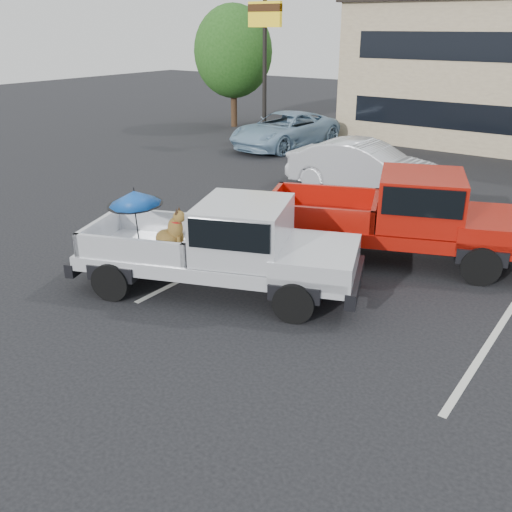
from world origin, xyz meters
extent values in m
plane|color=black|center=(0.00, 0.00, 0.00)|extent=(90.00, 90.00, 0.00)
cube|color=silver|center=(-3.00, 2.00, 0.00)|extent=(0.12, 5.00, 0.01)
cube|color=silver|center=(3.00, 2.00, 0.00)|extent=(0.12, 5.00, 0.01)
cylinder|color=black|center=(-10.00, 14.00, 3.00)|extent=(0.18, 0.18, 6.00)
cube|color=yellow|center=(-10.00, 14.00, 5.40)|extent=(1.60, 0.18, 1.00)
cube|color=#381E0C|center=(-10.00, 14.00, 5.65)|extent=(1.60, 0.22, 0.30)
cylinder|color=#332114|center=(-14.00, 17.00, 1.21)|extent=(0.32, 0.32, 2.42)
ellipsoid|color=#1E4C15|center=(-14.00, 17.00, 3.74)|extent=(3.96, 3.96, 4.55)
cylinder|color=black|center=(-3.49, -0.63, 0.38)|extent=(0.81, 0.53, 0.76)
cylinder|color=black|center=(-4.15, 1.09, 0.38)|extent=(0.81, 0.53, 0.76)
cylinder|color=black|center=(-0.13, 0.66, 0.38)|extent=(0.81, 0.53, 0.76)
cylinder|color=black|center=(-0.79, 2.38, 0.38)|extent=(0.81, 0.53, 0.76)
cube|color=silver|center=(-2.09, 0.89, 0.67)|extent=(5.72, 3.72, 0.28)
cube|color=silver|center=(-0.22, 1.61, 0.88)|extent=(2.09, 2.33, 0.46)
cube|color=black|center=(0.48, 1.87, 0.50)|extent=(0.89, 1.90, 0.30)
cube|color=black|center=(-4.66, -0.09, 0.50)|extent=(0.87, 1.89, 0.28)
cube|color=silver|center=(-1.58, 1.09, 1.35)|extent=(2.20, 2.31, 1.05)
cube|color=black|center=(-1.58, 1.09, 1.55)|extent=(2.10, 2.35, 0.55)
cube|color=black|center=(-3.44, 0.37, 0.73)|extent=(2.81, 2.54, 0.10)
cube|color=silver|center=(-3.76, 1.18, 1.03)|extent=(2.18, 0.92, 0.50)
cube|color=silver|center=(-3.13, -0.44, 1.03)|extent=(2.18, 0.92, 0.50)
cube|color=silver|center=(-4.47, -0.02, 1.03)|extent=(0.75, 1.75, 0.50)
cube|color=silver|center=(-2.42, 0.76, 1.03)|extent=(0.75, 1.75, 0.50)
ellipsoid|color=brown|center=(-3.20, 0.66, 0.95)|extent=(0.64, 0.59, 0.35)
cylinder|color=brown|center=(-2.90, 0.68, 0.91)|extent=(0.08, 0.08, 0.26)
cylinder|color=brown|center=(-2.97, 0.84, 0.91)|extent=(0.08, 0.08, 0.26)
ellipsoid|color=brown|center=(-3.03, 0.73, 1.17)|extent=(0.41, 0.39, 0.47)
cylinder|color=red|center=(-3.01, 0.74, 1.32)|extent=(0.23, 0.23, 0.04)
sphere|color=brown|center=(-2.94, 0.76, 1.43)|extent=(0.25, 0.25, 0.25)
cone|color=black|center=(-2.80, 0.81, 1.41)|extent=(0.20, 0.17, 0.12)
cone|color=black|center=(-2.93, 0.69, 1.56)|extent=(0.09, 0.09, 0.13)
cone|color=black|center=(-2.98, 0.82, 1.56)|extent=(0.09, 0.09, 0.13)
cylinder|color=brown|center=(-3.38, 0.59, 0.84)|extent=(0.31, 0.05, 0.11)
cylinder|color=black|center=(-3.57, 0.20, 1.31)|extent=(0.02, 0.10, 1.05)
cone|color=#1249A6|center=(-3.57, 0.20, 1.85)|extent=(1.10, 1.12, 0.36)
cylinder|color=black|center=(-3.57, 0.20, 2.01)|extent=(0.02, 0.02, 0.10)
cylinder|color=black|center=(-3.57, 0.20, 1.72)|extent=(1.10, 1.10, 0.09)
cylinder|color=black|center=(-1.45, 2.87, 0.41)|extent=(0.87, 0.57, 0.81)
cylinder|color=black|center=(-2.16, 4.70, 0.41)|extent=(0.87, 0.57, 0.81)
cylinder|color=black|center=(2.15, 4.26, 0.41)|extent=(0.87, 0.57, 0.81)
cylinder|color=black|center=(1.44, 6.10, 0.41)|extent=(0.87, 0.57, 0.81)
cube|color=#A71209|center=(0.05, 4.50, 0.72)|extent=(6.13, 4.00, 0.30)
cube|color=#A71209|center=(2.04, 5.27, 0.94)|extent=(2.24, 2.50, 0.49)
cube|color=black|center=(-2.70, 3.44, 0.54)|extent=(0.94, 2.03, 0.30)
cube|color=#A71209|center=(0.60, 4.71, 1.45)|extent=(2.36, 2.48, 1.12)
cube|color=black|center=(0.60, 4.71, 1.66)|extent=(2.25, 2.52, 0.59)
cube|color=black|center=(-1.40, 3.94, 0.78)|extent=(3.01, 2.73, 0.11)
cube|color=#A71209|center=(-1.74, 4.81, 1.10)|extent=(2.34, 0.99, 0.54)
cube|color=#A71209|center=(-1.07, 3.07, 1.10)|extent=(2.34, 0.99, 0.54)
cube|color=#A71209|center=(-2.50, 3.51, 1.10)|extent=(0.81, 1.88, 0.54)
cube|color=#A71209|center=(-0.30, 4.36, 1.10)|extent=(0.81, 1.88, 0.54)
imported|color=silver|center=(-2.92, 9.36, 0.80)|extent=(4.94, 1.90, 1.61)
imported|color=#81A4C0|center=(-8.83, 13.88, 0.75)|extent=(3.07, 5.65, 1.50)
camera|label=1|loc=(4.63, -7.21, 5.01)|focal=40.00mm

